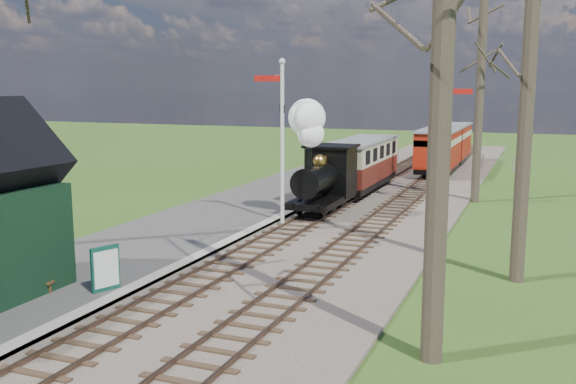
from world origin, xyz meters
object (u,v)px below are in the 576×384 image
(red_carriage_a, at_px, (438,150))
(red_carriage_b, at_px, (451,143))
(semaphore_far, at_px, (446,131))
(bench, at_px, (50,269))
(semaphore_near, at_px, (281,130))
(coach, at_px, (361,162))
(locomotive, at_px, (321,165))
(sign_board, at_px, (105,268))

(red_carriage_a, xyz_separation_m, red_carriage_b, (0.00, 5.50, 0.00))
(semaphore_far, height_order, red_carriage_a, semaphore_far)
(red_carriage_b, bearing_deg, bench, -100.76)
(semaphore_far, bearing_deg, red_carriage_b, 96.58)
(semaphore_near, xyz_separation_m, red_carriage_b, (3.37, 21.37, -2.10))
(coach, bearing_deg, locomotive, -90.11)
(semaphore_far, relative_size, locomotive, 1.25)
(semaphore_near, bearing_deg, sign_board, -95.28)
(semaphore_far, relative_size, red_carriage_a, 1.10)
(locomotive, bearing_deg, sign_board, -97.84)
(semaphore_far, distance_m, red_carriage_a, 10.20)
(sign_board, xyz_separation_m, bench, (-1.62, -0.12, -0.15))
(semaphore_near, bearing_deg, locomotive, 72.75)
(red_carriage_a, bearing_deg, semaphore_near, -101.98)
(semaphore_far, xyz_separation_m, coach, (-4.37, 2.50, -1.81))
(locomotive, distance_m, sign_board, 11.92)
(semaphore_far, bearing_deg, sign_board, -111.42)
(bench, bearing_deg, sign_board, 4.23)
(semaphore_near, xyz_separation_m, red_carriage_a, (3.37, 15.87, -2.10))
(coach, bearing_deg, red_carriage_a, 70.57)
(coach, bearing_deg, sign_board, -95.23)
(locomotive, distance_m, red_carriage_b, 19.12)
(red_carriage_a, height_order, red_carriage_b, same)
(semaphore_near, bearing_deg, coach, 84.83)
(red_carriage_b, xyz_separation_m, bench, (-5.85, -30.79, -0.91))
(red_carriage_b, distance_m, sign_board, 30.97)
(coach, xyz_separation_m, red_carriage_a, (2.60, 7.37, -0.02))
(bench, bearing_deg, red_carriage_a, 76.97)
(red_carriage_a, height_order, sign_board, red_carriage_a)
(red_carriage_a, bearing_deg, semaphore_far, -79.82)
(semaphore_far, distance_m, red_carriage_b, 15.58)
(semaphore_far, xyz_separation_m, locomotive, (-4.39, -3.56, -1.25))
(semaphore_far, bearing_deg, locomotive, -140.93)
(semaphore_far, relative_size, coach, 0.78)
(semaphore_far, height_order, red_carriage_b, semaphore_far)
(semaphore_far, relative_size, bench, 3.55)
(coach, xyz_separation_m, bench, (-3.25, -17.92, -0.92))
(coach, bearing_deg, semaphore_near, -95.17)
(locomotive, bearing_deg, red_carriage_b, 82.15)
(semaphore_near, distance_m, bench, 10.19)
(bench, bearing_deg, semaphore_near, 75.23)
(locomotive, relative_size, coach, 0.62)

